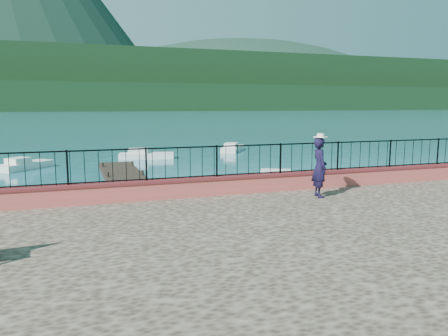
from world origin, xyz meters
TOP-DOWN VIEW (x-y plane):
  - ground at (0.00, 0.00)m, footprint 2000.00×2000.00m
  - parapet at (0.00, 3.70)m, footprint 28.00×0.46m
  - railing at (0.00, 3.70)m, footprint 27.00×0.05m
  - dock at (-2.00, 12.00)m, footprint 2.00×16.00m
  - far_forest at (0.00, 300.00)m, footprint 900.00×60.00m
  - foothills at (0.00, 360.00)m, footprint 900.00×120.00m
  - companion_hill at (220.00, 560.00)m, footprint 448.00×384.00m
  - person at (2.56, 2.35)m, footprint 0.55×0.74m
  - hat at (2.56, 2.35)m, footprint 0.44×0.44m
  - boat_1 at (5.59, 10.14)m, footprint 4.38×3.08m
  - boat_3 at (-7.42, 20.72)m, footprint 3.34×3.48m
  - boat_4 at (0.68, 23.66)m, footprint 4.21×2.09m
  - boat_5 at (8.66, 26.51)m, footprint 3.17×4.00m

SIDE VIEW (x-z plane):
  - ground at x=0.00m, z-range 0.00..0.00m
  - companion_hill at x=220.00m, z-range -90.00..90.00m
  - dock at x=-2.00m, z-range 0.00..0.30m
  - boat_1 at x=5.59m, z-range 0.00..0.80m
  - boat_3 at x=-7.42m, z-range 0.00..0.80m
  - boat_4 at x=0.68m, z-range 0.00..0.80m
  - boat_5 at x=8.66m, z-range 0.00..0.80m
  - parapet at x=0.00m, z-range 1.20..1.78m
  - person at x=2.56m, z-range 1.20..3.04m
  - railing at x=0.00m, z-range 1.78..2.73m
  - hat at x=2.56m, z-range 3.04..3.16m
  - far_forest at x=0.00m, z-range 0.00..18.00m
  - foothills at x=0.00m, z-range 0.00..44.00m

